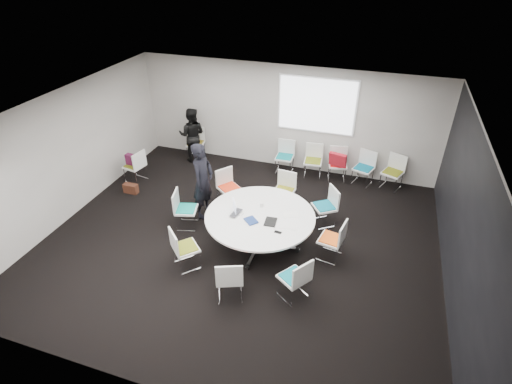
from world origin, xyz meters
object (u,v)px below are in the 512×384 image
(chair_ring_c, at_px, (284,197))
(chair_back_a, at_px, (284,163))
(conference_table, at_px, (260,223))
(laptop, at_px, (238,214))
(chair_ring_a, at_px, (331,246))
(chair_back_d, at_px, (363,174))
(chair_ring_d, at_px, (229,194))
(chair_person_back, at_px, (196,149))
(chair_spare_left, at_px, (136,172))
(chair_ring_b, at_px, (324,213))
(chair_back_c, at_px, (337,170))
(chair_ring_h, at_px, (294,285))
(person_main, at_px, (203,181))
(cup, at_px, (262,205))
(maroon_bag, at_px, (133,160))
(chair_back_e, at_px, (391,178))
(brown_bag, at_px, (131,188))
(chair_ring_g, at_px, (230,284))
(chair_ring_e, at_px, (186,216))
(chair_back_b, at_px, (313,167))
(person_back, at_px, (192,135))

(chair_ring_c, distance_m, chair_back_a, 1.72)
(conference_table, distance_m, laptop, 0.48)
(chair_ring_a, relative_size, chair_ring_c, 1.00)
(chair_ring_c, relative_size, chair_back_d, 1.00)
(laptop, bearing_deg, chair_ring_d, 37.58)
(chair_person_back, relative_size, laptop, 2.60)
(conference_table, bearing_deg, chair_spare_left, 159.47)
(chair_ring_b, xyz_separation_m, chair_back_c, (-0.02, 2.03, 0.00))
(chair_ring_h, bearing_deg, person_main, 88.98)
(cup, xyz_separation_m, maroon_bag, (-3.80, 1.14, -0.16))
(chair_ring_a, bearing_deg, chair_back_e, -7.97)
(chair_person_back, height_order, brown_bag, chair_person_back)
(chair_ring_a, bearing_deg, chair_ring_d, 76.38)
(conference_table, height_order, chair_ring_h, chair_ring_h)
(chair_ring_g, relative_size, chair_back_d, 1.00)
(chair_ring_e, distance_m, chair_back_b, 3.75)
(chair_back_a, xyz_separation_m, chair_back_b, (0.77, 0.00, 0.00))
(chair_ring_g, bearing_deg, chair_ring_a, 24.48)
(chair_ring_c, distance_m, brown_bag, 3.83)
(maroon_bag, bearing_deg, chair_ring_a, -14.81)
(chair_back_a, distance_m, chair_back_e, 2.79)
(chair_back_c, bearing_deg, chair_ring_b, 79.28)
(chair_back_a, distance_m, brown_bag, 4.05)
(chair_ring_a, height_order, cup, chair_ring_a)
(chair_person_back, distance_m, laptop, 4.15)
(chair_back_d, xyz_separation_m, laptop, (-2.20, -3.26, 0.47))
(cup, bearing_deg, chair_ring_d, 140.64)
(chair_ring_d, distance_m, chair_person_back, 2.66)
(chair_ring_g, relative_size, chair_person_back, 1.00)
(maroon_bag, bearing_deg, chair_ring_d, -5.25)
(chair_back_b, xyz_separation_m, chair_back_d, (1.30, 0.02, 0.00))
(chair_back_a, height_order, brown_bag, chair_back_a)
(chair_back_e, distance_m, brown_bag, 6.56)
(chair_ring_c, xyz_separation_m, maroon_bag, (-3.98, -0.02, 0.34))
(chair_spare_left, bearing_deg, chair_back_c, -60.34)
(conference_table, height_order, chair_ring_a, chair_ring_a)
(chair_back_d, height_order, maroon_bag, chair_back_d)
(chair_back_c, relative_size, chair_spare_left, 1.00)
(cup, distance_m, brown_bag, 3.72)
(person_main, xyz_separation_m, person_back, (-1.42, 2.36, -0.11))
(chair_ring_b, bearing_deg, chair_back_b, -17.23)
(chair_ring_e, xyz_separation_m, chair_back_a, (1.41, 3.05, 0.00))
(conference_table, height_order, chair_ring_b, chair_ring_b)
(chair_ring_e, xyz_separation_m, chair_ring_h, (2.72, -1.28, 0.00))
(chair_back_b, height_order, chair_back_e, same)
(chair_ring_d, xyz_separation_m, chair_back_b, (1.62, 1.94, 0.00))
(chair_spare_left, bearing_deg, chair_ring_d, -84.64)
(chair_ring_d, xyz_separation_m, cup, (1.09, -0.89, 0.50))
(conference_table, relative_size, chair_ring_c, 2.51)
(conference_table, xyz_separation_m, chair_ring_h, (1.01, -1.20, -0.26))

